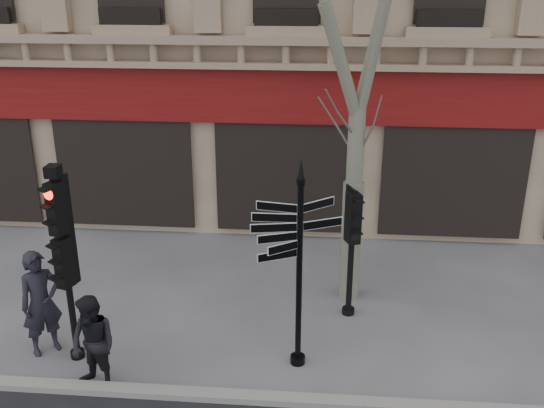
{
  "coord_description": "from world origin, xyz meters",
  "views": [
    {
      "loc": [
        0.88,
        -9.07,
        6.25
      ],
      "look_at": [
        0.04,
        0.6,
        2.54
      ],
      "focal_mm": 40.0,
      "sensor_mm": 36.0,
      "label": 1
    }
  ],
  "objects_px": {
    "traffic_signal_main": "(63,242)",
    "pedestrian_a": "(41,303)",
    "pedestrian_b": "(93,345)",
    "fingerpost": "(300,232)",
    "traffic_signal_secondary": "(352,231)"
  },
  "relations": [
    {
      "from": "traffic_signal_main",
      "to": "pedestrian_b",
      "type": "distance_m",
      "value": 1.72
    },
    {
      "from": "traffic_signal_main",
      "to": "traffic_signal_secondary",
      "type": "distance_m",
      "value": 5.1
    },
    {
      "from": "fingerpost",
      "to": "pedestrian_a",
      "type": "xyz_separation_m",
      "value": [
        -4.42,
        -0.01,
        -1.49
      ]
    },
    {
      "from": "fingerpost",
      "to": "traffic_signal_secondary",
      "type": "bearing_deg",
      "value": 46.66
    },
    {
      "from": "pedestrian_b",
      "to": "traffic_signal_main",
      "type": "bearing_deg",
      "value": 153.38
    },
    {
      "from": "fingerpost",
      "to": "pedestrian_b",
      "type": "xyz_separation_m",
      "value": [
        -3.16,
        -0.95,
        -1.63
      ]
    },
    {
      "from": "traffic_signal_main",
      "to": "pedestrian_a",
      "type": "xyz_separation_m",
      "value": [
        -0.6,
        0.15,
        -1.25
      ]
    },
    {
      "from": "fingerpost",
      "to": "pedestrian_b",
      "type": "relative_size",
      "value": 2.23
    },
    {
      "from": "traffic_signal_main",
      "to": "pedestrian_a",
      "type": "distance_m",
      "value": 1.39
    },
    {
      "from": "traffic_signal_secondary",
      "to": "pedestrian_b",
      "type": "bearing_deg",
      "value": -167.43
    },
    {
      "from": "traffic_signal_main",
      "to": "pedestrian_a",
      "type": "relative_size",
      "value": 1.82
    },
    {
      "from": "pedestrian_a",
      "to": "pedestrian_b",
      "type": "bearing_deg",
      "value": -80.71
    },
    {
      "from": "pedestrian_b",
      "to": "pedestrian_a",
      "type": "bearing_deg",
      "value": 167.08
    },
    {
      "from": "traffic_signal_main",
      "to": "pedestrian_b",
      "type": "xyz_separation_m",
      "value": [
        0.65,
        -0.79,
        -1.38
      ]
    },
    {
      "from": "pedestrian_a",
      "to": "pedestrian_b",
      "type": "height_order",
      "value": "pedestrian_a"
    }
  ]
}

